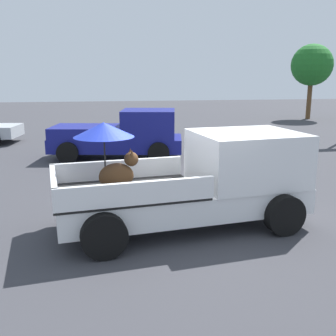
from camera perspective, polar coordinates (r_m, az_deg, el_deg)
The scene contains 4 objects.
ground_plane at distance 8.30m, azimuth 2.10°, elevation -8.34°, with size 80.00×80.00×0.00m, color #38383D.
pickup_truck_main at distance 8.15m, azimuth 4.96°, elevation -1.67°, with size 5.26×2.81×2.18m.
pickup_truck_red at distance 14.85m, azimuth -6.60°, elevation 4.74°, with size 5.04×2.82×1.80m.
tree_by_lot at distance 29.83m, azimuth 19.95°, elevation 13.69°, with size 2.82×2.82×5.11m.
Camera 1 is at (-1.54, -7.56, 3.06)m, focal length 42.46 mm.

